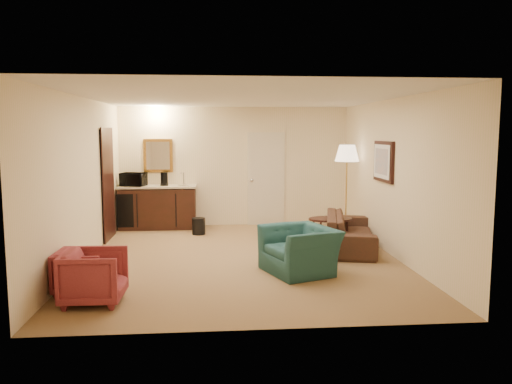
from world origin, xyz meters
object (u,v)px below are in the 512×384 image
(teal_armchair, at_px, (300,242))
(coffee_maker, at_px, (164,179))
(rose_chair_near, at_px, (94,274))
(waste_bin, at_px, (199,226))
(floor_lamp, at_px, (346,190))
(coffee_table, at_px, (330,230))
(sofa, at_px, (350,226))
(rose_chair_far, at_px, (82,269))
(microwave, at_px, (133,178))
(wetbar_cabinet, at_px, (158,207))

(teal_armchair, height_order, coffee_maker, coffee_maker)
(rose_chair_near, height_order, waste_bin, rose_chair_near)
(floor_lamp, xyz_separation_m, waste_bin, (-2.97, 0.22, -0.74))
(coffee_table, xyz_separation_m, waste_bin, (-2.47, 1.00, -0.07))
(sofa, relative_size, floor_lamp, 1.14)
(rose_chair_far, xyz_separation_m, coffee_table, (3.85, 2.60, -0.08))
(teal_armchair, xyz_separation_m, rose_chair_far, (-2.94, -0.70, -0.14))
(rose_chair_near, bearing_deg, microwave, 4.24)
(floor_lamp, xyz_separation_m, microwave, (-4.35, 0.92, 0.19))
(rose_chair_far, distance_m, coffee_table, 4.65)
(teal_armchair, relative_size, waste_bin, 3.09)
(sofa, distance_m, coffee_maker, 4.12)
(coffee_table, bearing_deg, floor_lamp, 57.35)
(coffee_table, distance_m, floor_lamp, 1.15)
(wetbar_cabinet, distance_m, rose_chair_far, 4.35)
(sofa, bearing_deg, rose_chair_far, 131.20)
(wetbar_cabinet, bearing_deg, rose_chair_near, -93.03)
(teal_armchair, xyz_separation_m, coffee_table, (0.91, 1.90, -0.22))
(sofa, distance_m, microwave, 4.68)
(rose_chair_near, bearing_deg, coffee_table, -48.99)
(wetbar_cabinet, xyz_separation_m, coffee_table, (3.35, -1.72, -0.23))
(wetbar_cabinet, distance_m, coffee_table, 3.77)
(sofa, xyz_separation_m, coffee_table, (-0.25, 0.44, -0.17))
(rose_chair_far, xyz_separation_m, waste_bin, (1.38, 3.60, -0.15))
(rose_chair_near, bearing_deg, rose_chair_far, 33.20)
(wetbar_cabinet, distance_m, sofa, 4.20)
(rose_chair_near, xyz_separation_m, coffee_table, (3.60, 3.00, -0.12))
(coffee_maker, bearing_deg, coffee_table, -36.48)
(coffee_maker, bearing_deg, rose_chair_near, -103.15)
(sofa, distance_m, rose_chair_near, 4.63)
(floor_lamp, bearing_deg, microwave, 168.06)
(sofa, xyz_separation_m, rose_chair_far, (-4.10, -2.16, -0.09))
(rose_chair_far, relative_size, coffee_maker, 2.17)
(coffee_table, xyz_separation_m, floor_lamp, (0.50, 0.78, 0.67))
(teal_armchair, xyz_separation_m, coffee_maker, (-2.30, 3.61, 0.61))
(wetbar_cabinet, relative_size, sofa, 0.79)
(coffee_table, bearing_deg, wetbar_cabinet, 152.81)
(wetbar_cabinet, height_order, coffee_maker, coffee_maker)
(teal_armchair, distance_m, floor_lamp, 3.06)
(wetbar_cabinet, height_order, rose_chair_near, wetbar_cabinet)
(sofa, height_order, floor_lamp, floor_lamp)
(wetbar_cabinet, distance_m, microwave, 0.81)
(rose_chair_far, distance_m, coffee_maker, 4.42)
(teal_armchair, height_order, floor_lamp, floor_lamp)
(rose_chair_near, xyz_separation_m, microwave, (-0.25, 4.70, 0.73))
(coffee_table, xyz_separation_m, microwave, (-3.85, 1.70, 0.86))
(rose_chair_near, height_order, coffee_table, rose_chair_near)
(rose_chair_far, height_order, waste_bin, rose_chair_far)
(sofa, relative_size, waste_bin, 6.22)
(microwave, bearing_deg, rose_chair_near, -72.07)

